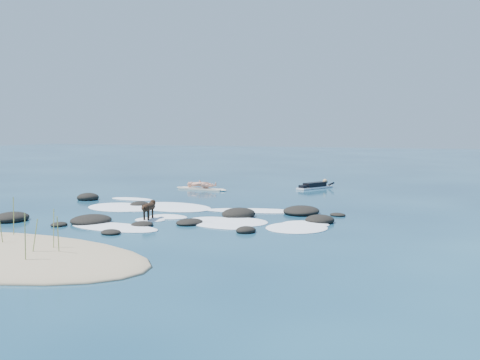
% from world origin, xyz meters
% --- Properties ---
extents(ground, '(160.00, 160.00, 0.00)m').
position_xyz_m(ground, '(0.00, 0.00, 0.00)').
color(ground, '#0A2642').
rests_on(ground, ground).
extents(reef_rocks, '(14.20, 7.64, 0.43)m').
position_xyz_m(reef_rocks, '(0.25, -1.50, 0.09)').
color(reef_rocks, black).
rests_on(reef_rocks, ground).
extents(breaking_foam, '(11.24, 7.27, 0.12)m').
position_xyz_m(breaking_foam, '(1.06, -0.54, 0.01)').
color(breaking_foam, white).
rests_on(breaking_foam, ground).
extents(standing_surfer_rig, '(3.10, 0.77, 1.76)m').
position_xyz_m(standing_surfer_rig, '(-2.21, 6.98, 0.69)').
color(standing_surfer_rig, '#FBE8C9').
rests_on(standing_surfer_rig, ground).
extents(paddling_surfer_rig, '(1.67, 2.56, 0.46)m').
position_xyz_m(paddling_surfer_rig, '(3.10, 10.00, 0.16)').
color(paddling_surfer_rig, white).
rests_on(paddling_surfer_rig, ground).
extents(dog, '(0.41, 1.10, 0.70)m').
position_xyz_m(dog, '(0.69, -2.27, 0.47)').
color(dog, black).
rests_on(dog, ground).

